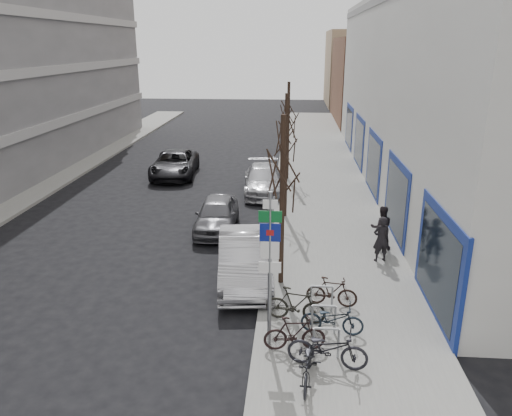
% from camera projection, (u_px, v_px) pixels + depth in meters
% --- Properties ---
extents(ground, '(120.00, 120.00, 0.00)m').
position_uv_depth(ground, '(177.00, 344.00, 12.98)').
color(ground, black).
rests_on(ground, ground).
extents(sidewalk_east, '(5.00, 70.00, 0.15)m').
position_uv_depth(sidewalk_east, '(328.00, 218.00, 22.10)').
color(sidewalk_east, slate).
rests_on(sidewalk_east, ground).
extents(brick_building_far, '(12.00, 14.00, 8.00)m').
position_uv_depth(brick_building_far, '(398.00, 81.00, 48.67)').
color(brick_building_far, brown).
rests_on(brick_building_far, ground).
extents(tan_building_far, '(13.00, 12.00, 9.00)m').
position_uv_depth(tan_building_far, '(379.00, 68.00, 62.68)').
color(tan_building_far, '#937A5B').
rests_on(tan_building_far, ground).
extents(highway_sign_pole, '(0.55, 0.10, 4.20)m').
position_uv_depth(highway_sign_pole, '(270.00, 261.00, 12.03)').
color(highway_sign_pole, gray).
rests_on(highway_sign_pole, ground).
extents(bike_rack, '(0.66, 2.26, 0.83)m').
position_uv_depth(bike_rack, '(324.00, 316.00, 13.07)').
color(bike_rack, gray).
rests_on(bike_rack, sidewalk_east).
extents(tree_near, '(1.80, 1.80, 5.50)m').
position_uv_depth(tree_near, '(283.00, 162.00, 14.82)').
color(tree_near, black).
rests_on(tree_near, ground).
extents(tree_mid, '(1.80, 1.80, 5.50)m').
position_uv_depth(tree_mid, '(286.00, 127.00, 20.97)').
color(tree_mid, black).
rests_on(tree_mid, ground).
extents(tree_far, '(1.80, 1.80, 5.50)m').
position_uv_depth(tree_far, '(288.00, 108.00, 27.13)').
color(tree_far, black).
rests_on(tree_far, ground).
extents(meter_front, '(0.10, 0.08, 1.27)m').
position_uv_depth(meter_front, '(266.00, 266.00, 15.38)').
color(meter_front, gray).
rests_on(meter_front, sidewalk_east).
extents(meter_mid, '(0.10, 0.08, 1.27)m').
position_uv_depth(meter_mid, '(273.00, 210.00, 20.59)').
color(meter_mid, gray).
rests_on(meter_mid, sidewalk_east).
extents(meter_back, '(0.10, 0.08, 1.27)m').
position_uv_depth(meter_back, '(278.00, 176.00, 25.79)').
color(meter_back, gray).
rests_on(meter_back, sidewalk_east).
extents(bike_near_left, '(0.67, 1.71, 1.02)m').
position_uv_depth(bike_near_left, '(308.00, 362.00, 11.16)').
color(bike_near_left, black).
rests_on(bike_near_left, sidewalk_east).
extents(bike_near_right, '(1.61, 0.63, 0.95)m').
position_uv_depth(bike_near_right, '(295.00, 333.00, 12.35)').
color(bike_near_right, black).
rests_on(bike_near_right, sidewalk_east).
extents(bike_mid_curb, '(1.69, 0.66, 1.01)m').
position_uv_depth(bike_mid_curb, '(332.00, 316.00, 13.05)').
color(bike_mid_curb, black).
rests_on(bike_mid_curb, sidewalk_east).
extents(bike_mid_inner, '(1.76, 0.85, 1.03)m').
position_uv_depth(bike_mid_inner, '(296.00, 304.00, 13.63)').
color(bike_mid_inner, black).
rests_on(bike_mid_inner, sidewalk_east).
extents(bike_far_curb, '(1.97, 0.84, 1.16)m').
position_uv_depth(bike_far_curb, '(328.00, 345.00, 11.68)').
color(bike_far_curb, black).
rests_on(bike_far_curb, sidewalk_east).
extents(bike_far_inner, '(1.56, 0.69, 0.91)m').
position_uv_depth(bike_far_inner, '(332.00, 291.00, 14.46)').
color(bike_far_inner, black).
rests_on(bike_far_inner, sidewalk_east).
extents(parked_car_front, '(2.19, 4.90, 1.56)m').
position_uv_depth(parked_car_front, '(245.00, 258.00, 16.27)').
color(parked_car_front, '#B1B1B7').
rests_on(parked_car_front, ground).
extents(parked_car_mid, '(1.74, 4.11, 1.39)m').
position_uv_depth(parked_car_mid, '(217.00, 214.00, 20.73)').
color(parked_car_mid, '#55555A').
rests_on(parked_car_mid, ground).
extents(parked_car_back, '(2.34, 5.01, 1.42)m').
position_uv_depth(parked_car_back, '(263.00, 180.00, 25.92)').
color(parked_car_back, '#AAAAAF').
rests_on(parked_car_back, ground).
extents(lane_car, '(2.82, 5.43, 1.46)m').
position_uv_depth(lane_car, '(175.00, 164.00, 29.25)').
color(lane_car, black).
rests_on(lane_car, ground).
extents(pedestrian_near, '(0.69, 0.55, 1.65)m').
position_uv_depth(pedestrian_near, '(381.00, 239.00, 17.36)').
color(pedestrian_near, black).
rests_on(pedestrian_near, sidewalk_east).
extents(pedestrian_far, '(0.63, 0.43, 1.68)m').
position_uv_depth(pedestrian_far, '(381.00, 227.00, 18.41)').
color(pedestrian_far, black).
rests_on(pedestrian_far, sidewalk_east).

